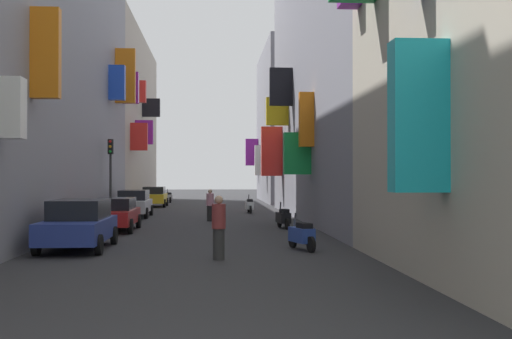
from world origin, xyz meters
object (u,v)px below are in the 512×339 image
at_px(parked_car_silver, 134,203).
at_px(parked_car_yellow, 154,196).
at_px(traffic_light_near_corner, 111,165).
at_px(pedestrian_crossing, 219,228).
at_px(pedestrian_near_left, 210,205).
at_px(parked_car_red, 114,213).
at_px(scooter_blue, 302,235).
at_px(scooter_silver, 169,197).
at_px(parked_car_blue, 79,224).
at_px(scooter_black, 283,218).
at_px(scooter_white, 250,205).

bearing_deg(parked_car_silver, parked_car_yellow, 89.64).
xyz_separation_m(parked_car_silver, traffic_light_near_corner, (-0.77, -3.16, 2.04)).
xyz_separation_m(pedestrian_crossing, pedestrian_near_left, (-0.27, 14.83, -0.08)).
bearing_deg(parked_car_red, scooter_blue, -47.21).
xyz_separation_m(parked_car_yellow, scooter_silver, (0.58, 7.20, -0.30)).
distance_m(parked_car_blue, scooter_blue, 6.96).
bearing_deg(scooter_blue, parked_car_silver, 113.63).
distance_m(parked_car_blue, pedestrian_near_left, 12.72).
height_order(parked_car_silver, pedestrian_near_left, pedestrian_near_left).
relative_size(parked_car_red, scooter_black, 2.45).
bearing_deg(parked_car_silver, scooter_blue, -66.37).
bearing_deg(parked_car_silver, scooter_black, -47.44).
bearing_deg(scooter_blue, scooter_silver, 100.34).
bearing_deg(parked_car_yellow, parked_car_blue, -89.82).
bearing_deg(scooter_white, parked_car_red, -117.46).
bearing_deg(scooter_black, scooter_white, 93.96).
bearing_deg(pedestrian_crossing, parked_car_silver, 103.79).
bearing_deg(scooter_white, parked_car_blue, -108.75).
relative_size(pedestrian_crossing, pedestrian_near_left, 1.09).
bearing_deg(scooter_silver, pedestrian_near_left, -81.00).
distance_m(parked_car_yellow, traffic_light_near_corner, 15.12).
distance_m(parked_car_blue, traffic_light_near_corner, 12.58).
xyz_separation_m(parked_car_red, scooter_silver, (0.42, 27.79, -0.26)).
distance_m(scooter_blue, scooter_silver, 35.76).
height_order(parked_car_yellow, scooter_black, parked_car_yellow).
height_order(parked_car_blue, scooter_blue, parked_car_blue).
distance_m(parked_car_yellow, scooter_silver, 7.23).
bearing_deg(parked_car_yellow, traffic_light_near_corner, -93.25).
bearing_deg(pedestrian_near_left, scooter_blue, -77.31).
relative_size(pedestrian_near_left, traffic_light_near_corner, 0.39).
bearing_deg(parked_car_blue, scooter_white, 71.25).
distance_m(parked_car_red, scooter_blue, 10.07).
height_order(scooter_silver, pedestrian_near_left, pedestrian_near_left).
height_order(scooter_silver, pedestrian_crossing, pedestrian_crossing).
relative_size(scooter_silver, scooter_white, 1.03).
relative_size(parked_car_silver, traffic_light_near_corner, 1.05).
bearing_deg(scooter_black, parked_car_yellow, 110.25).
height_order(parked_car_blue, scooter_black, parked_car_blue).
bearing_deg(scooter_silver, scooter_blue, -79.66).
distance_m(scooter_white, scooter_black, 11.55).
height_order(scooter_blue, scooter_white, same).
xyz_separation_m(parked_car_red, pedestrian_near_left, (3.98, 5.31, 0.07)).
height_order(parked_car_silver, parked_car_blue, parked_car_blue).
bearing_deg(parked_car_red, parked_car_yellow, 90.46).
bearing_deg(parked_car_yellow, scooter_white, -51.94).
bearing_deg(pedestrian_near_left, scooter_silver, 99.00).
distance_m(parked_car_red, scooter_black, 7.21).
height_order(parked_car_red, pedestrian_crossing, pedestrian_crossing).
distance_m(scooter_silver, scooter_white, 16.64).
bearing_deg(parked_car_silver, traffic_light_near_corner, -103.78).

